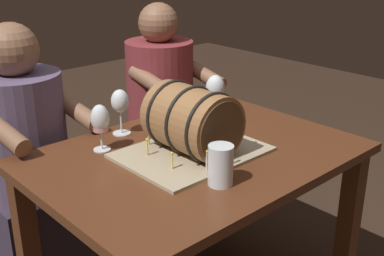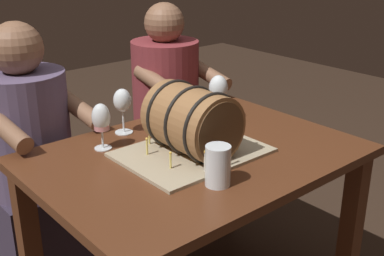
{
  "view_description": "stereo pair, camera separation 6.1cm",
  "coord_description": "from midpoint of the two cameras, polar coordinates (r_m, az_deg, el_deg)",
  "views": [
    {
      "loc": [
        -1.13,
        -1.2,
        1.47
      ],
      "look_at": [
        -0.02,
        -0.01,
        0.83
      ],
      "focal_mm": 46.2,
      "sensor_mm": 36.0,
      "label": 1
    },
    {
      "loc": [
        -1.08,
        -1.24,
        1.47
      ],
      "look_at": [
        -0.02,
        -0.01,
        0.83
      ],
      "focal_mm": 46.2,
      "sensor_mm": 36.0,
      "label": 2
    }
  ],
  "objects": [
    {
      "name": "barrel_cake",
      "position": [
        1.74,
        1.0,
        0.49
      ],
      "size": [
        0.5,
        0.38,
        0.25
      ],
      "color": "tan",
      "rests_on": "dining_table"
    },
    {
      "name": "wine_glass_rose",
      "position": [
        1.81,
        -9.51,
        0.95
      ],
      "size": [
        0.07,
        0.07,
        0.18
      ],
      "color": "white",
      "rests_on": "dining_table"
    },
    {
      "name": "wine_glass_white",
      "position": [
        2.06,
        3.9,
        4.38
      ],
      "size": [
        0.08,
        0.08,
        0.2
      ],
      "color": "white",
      "rests_on": "dining_table"
    },
    {
      "name": "beer_pint",
      "position": [
        1.55,
        4.12,
        -4.49
      ],
      "size": [
        0.08,
        0.08,
        0.13
      ],
      "color": "white",
      "rests_on": "dining_table"
    },
    {
      "name": "person_seated_left",
      "position": [
        2.21,
        -17.24,
        -4.37
      ],
      "size": [
        0.42,
        0.51,
        1.17
      ],
      "color": "#372D40",
      "rests_on": "ground"
    },
    {
      "name": "person_seated_right",
      "position": [
        2.55,
        -2.25,
        -0.06
      ],
      "size": [
        0.38,
        0.47,
        1.18
      ],
      "color": "#4C1B1E",
      "rests_on": "ground"
    },
    {
      "name": "dining_table",
      "position": [
        1.86,
        1.33,
        -6.23
      ],
      "size": [
        1.16,
        0.84,
        0.73
      ],
      "color": "#562D19",
      "rests_on": "ground"
    },
    {
      "name": "wine_glass_amber",
      "position": [
        2.03,
        -1.56,
        3.47
      ],
      "size": [
        0.07,
        0.07,
        0.17
      ],
      "color": "white",
      "rests_on": "dining_table"
    },
    {
      "name": "wine_glass_empty",
      "position": [
        1.95,
        -7.16,
        3.01
      ],
      "size": [
        0.07,
        0.07,
        0.18
      ],
      "color": "white",
      "rests_on": "dining_table"
    }
  ]
}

